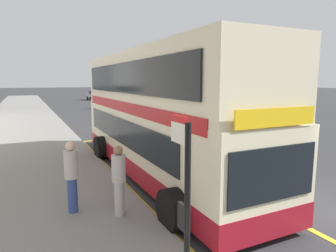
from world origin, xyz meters
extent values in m
plane|color=#333335|center=(0.00, 32.00, 0.00)|extent=(260.00, 260.00, 0.00)
cube|color=gray|center=(-7.00, 32.00, 0.07)|extent=(6.00, 76.00, 0.14)
cube|color=beige|center=(-2.45, 4.81, 1.35)|extent=(2.49, 11.11, 2.30)
cube|color=beige|center=(-2.45, 4.81, 3.45)|extent=(2.47, 10.89, 1.90)
cube|color=maroon|center=(-2.45, 4.81, 0.50)|extent=(2.51, 11.13, 0.60)
cube|color=#B2191E|center=(-2.45, 4.81, 2.52)|extent=(2.52, 10.22, 0.36)
cube|color=black|center=(-3.72, 5.21, 1.65)|extent=(0.04, 8.89, 0.90)
cube|color=black|center=(-3.72, 4.81, 3.50)|extent=(0.04, 9.78, 1.00)
cube|color=black|center=(-2.45, -0.77, 1.60)|extent=(2.20, 0.04, 1.10)
cube|color=yellow|center=(-2.45, -0.77, 2.72)|extent=(2.00, 0.04, 0.36)
cylinder|color=black|center=(-3.79, 0.81, 0.50)|extent=(0.56, 1.00, 1.00)
cylinder|color=black|center=(-1.11, 0.81, 0.50)|extent=(0.56, 1.00, 1.00)
cylinder|color=black|center=(-3.79, 7.86, 0.50)|extent=(0.56, 1.00, 1.00)
cylinder|color=black|center=(-1.11, 7.86, 0.50)|extent=(0.56, 1.00, 1.00)
cube|color=yellow|center=(-3.92, 4.81, 0.01)|extent=(0.16, 14.62, 0.01)
cube|color=yellow|center=(-0.98, 4.81, 0.01)|extent=(0.16, 14.62, 0.01)
cube|color=yellow|center=(-2.45, 12.04, 0.01)|extent=(3.10, 0.16, 0.01)
cylinder|color=black|center=(-4.77, -1.44, 1.49)|extent=(0.09, 0.09, 2.70)
cube|color=silver|center=(-4.77, -1.19, 2.66)|extent=(0.05, 0.42, 0.30)
cube|color=red|center=(-4.77, -1.19, 2.86)|extent=(0.05, 0.42, 0.10)
cube|color=black|center=(-4.77, -1.34, 1.44)|extent=(0.06, 0.28, 0.40)
cube|color=silver|center=(4.66, 49.36, 0.66)|extent=(1.76, 4.20, 0.72)
cube|color=black|center=(4.66, 49.26, 1.32)|extent=(1.52, 1.90, 0.60)
cylinder|color=black|center=(3.73, 50.66, 0.30)|extent=(0.22, 0.60, 0.60)
cylinder|color=black|center=(5.60, 50.66, 0.30)|extent=(0.22, 0.60, 0.60)
cylinder|color=black|center=(3.73, 48.05, 0.30)|extent=(0.22, 0.60, 0.60)
cylinder|color=black|center=(5.60, 48.05, 0.30)|extent=(0.22, 0.60, 0.60)
cube|color=navy|center=(2.83, 30.98, 0.66)|extent=(1.76, 4.20, 0.72)
cube|color=black|center=(2.83, 30.88, 1.32)|extent=(1.52, 1.90, 0.60)
cylinder|color=black|center=(1.89, 32.28, 0.30)|extent=(0.22, 0.60, 0.60)
cylinder|color=black|center=(3.76, 32.28, 0.30)|extent=(0.22, 0.60, 0.60)
cylinder|color=black|center=(1.89, 29.68, 0.30)|extent=(0.22, 0.60, 0.60)
cylinder|color=black|center=(3.76, 29.68, 0.30)|extent=(0.22, 0.60, 0.60)
cylinder|color=#33478C|center=(-5.80, 2.52, 0.58)|extent=(0.24, 0.24, 0.88)
cylinder|color=#B7B2AD|center=(-5.80, 2.52, 1.37)|extent=(0.34, 0.34, 0.70)
sphere|color=beige|center=(-5.80, 2.52, 1.83)|extent=(0.23, 0.23, 0.23)
cylinder|color=#B7B2AD|center=(-4.80, 1.84, 0.56)|extent=(0.24, 0.24, 0.84)
cylinder|color=#B7B2AD|center=(-4.80, 1.84, 1.32)|extent=(0.34, 0.34, 0.67)
sphere|color=#8C664C|center=(-4.80, 1.84, 1.76)|extent=(0.22, 0.22, 0.22)
camera|label=1|loc=(-6.73, -4.87, 3.40)|focal=31.66mm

